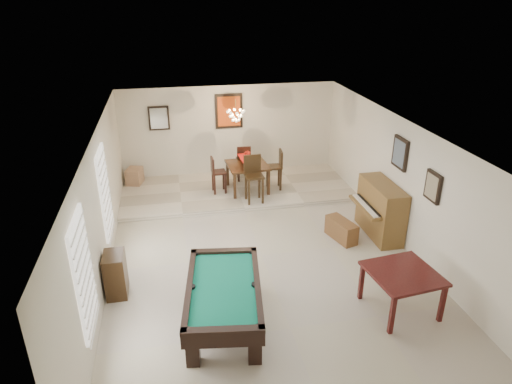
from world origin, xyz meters
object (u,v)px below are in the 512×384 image
object	(u,v)px
apothecary_chest	(116,274)
dining_chair_north	(243,162)
chandelier	(236,111)
flower_vase	(247,155)
dining_chair_east	(274,170)
corner_bench	(135,176)
upright_piano	(375,210)
dining_chair_west	(219,175)
piano_bench	(341,230)
pool_table	(224,305)
square_table	(401,291)
dining_chair_south	(254,180)
dining_table	(247,175)

from	to	relation	value
apothecary_chest	dining_chair_north	bearing A→B (deg)	56.19
dining_chair_north	chandelier	xyz separation A→B (m)	(-0.27, -0.60, 1.58)
flower_vase	dining_chair_east	size ratio (longest dim) A/B	0.23
corner_bench	chandelier	bearing A→B (deg)	-18.21
upright_piano	dining_chair_west	distance (m)	4.08
apothecary_chest	chandelier	bearing A→B (deg)	54.92
upright_piano	dining_chair_east	distance (m)	3.10
piano_bench	corner_bench	world-z (taller)	corner_bench
pool_table	square_table	world-z (taller)	square_table
dining_chair_north	corner_bench	xyz separation A→B (m)	(-2.95, 0.28, -0.29)
dining_chair_north	chandelier	distance (m)	1.71
corner_bench	dining_chair_south	bearing A→B (deg)	-30.58
pool_table	dining_chair_south	bearing A→B (deg)	80.67
dining_chair_south	dining_chair_west	size ratio (longest dim) A/B	1.22
square_table	corner_bench	distance (m)	7.73
dining_chair_north	dining_chair_west	xyz separation A→B (m)	(-0.76, -0.73, -0.02)
piano_bench	dining_chair_east	world-z (taller)	dining_chair_east
piano_bench	dining_chair_west	xyz separation A→B (m)	(-2.31, 2.76, 0.37)
apothecary_chest	dining_chair_north	world-z (taller)	dining_chair_north
chandelier	pool_table	bearing A→B (deg)	-101.25
pool_table	upright_piano	bearing A→B (deg)	40.34
pool_table	piano_bench	size ratio (longest dim) A/B	2.68
pool_table	square_table	distance (m)	2.95
pool_table	dining_chair_west	xyz separation A→B (m)	(0.53, 4.98, 0.24)
piano_bench	dining_chair_west	distance (m)	3.62
dining_table	dining_chair_north	world-z (taller)	dining_chair_north
dining_chair_south	square_table	bearing A→B (deg)	-72.93
dining_table	flower_vase	distance (m)	0.54
square_table	apothecary_chest	world-z (taller)	apothecary_chest
upright_piano	apothecary_chest	xyz separation A→B (m)	(-5.36, -1.13, -0.19)
pool_table	piano_bench	bearing A→B (deg)	45.99
square_table	dining_table	world-z (taller)	dining_table
dining_chair_west	dining_table	bearing A→B (deg)	-93.99
square_table	upright_piano	xyz separation A→B (m)	(0.66, 2.51, 0.22)
dining_chair_west	chandelier	size ratio (longest dim) A/B	1.59
dining_table	dining_chair_south	distance (m)	0.75
upright_piano	chandelier	size ratio (longest dim) A/B	2.38
upright_piano	apothecary_chest	distance (m)	5.48
apothecary_chest	dining_table	bearing A→B (deg)	51.47
dining_chair_north	dining_chair_east	xyz separation A→B (m)	(0.69, -0.78, 0.02)
dining_chair_south	dining_chair_east	world-z (taller)	dining_chair_south
square_table	chandelier	size ratio (longest dim) A/B	1.79
square_table	chandelier	world-z (taller)	chandelier
piano_bench	pool_table	bearing A→B (deg)	-141.90
piano_bench	corner_bench	bearing A→B (deg)	140.06
pool_table	dining_chair_east	world-z (taller)	dining_chair_east
dining_table	dining_chair_north	size ratio (longest dim) A/B	1.01
square_table	apothecary_chest	xyz separation A→B (m)	(-4.70, 1.37, 0.03)
flower_vase	dining_chair_east	world-z (taller)	flower_vase
pool_table	apothecary_chest	size ratio (longest dim) A/B	2.67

